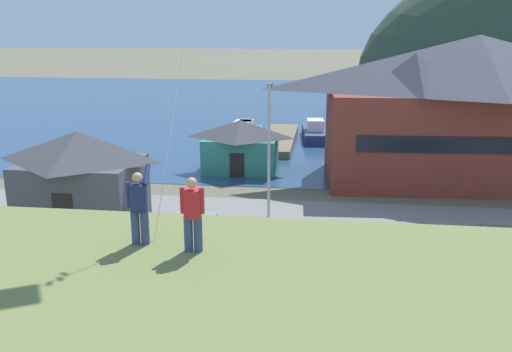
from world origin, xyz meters
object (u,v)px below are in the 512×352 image
at_px(moored_boat_wharfside, 244,134).
at_px(moored_boat_inner_slip, 247,134).
at_px(harbor_lodge, 474,106).
at_px(parked_car_front_row_silver, 503,248).
at_px(storage_shed_waterside, 241,145).
at_px(person_companion, 193,212).
at_px(wharf_dock, 278,140).
at_px(parking_light_pole, 269,146).
at_px(storage_shed_near_lot, 82,178).
at_px(person_kite_flyer, 139,205).
at_px(moored_boat_outer_mooring, 315,133).
at_px(parked_car_mid_row_near, 239,282).
at_px(parked_car_corner_spot, 192,232).

height_order(moored_boat_wharfside, moored_boat_inner_slip, same).
relative_size(harbor_lodge, parked_car_front_row_silver, 5.14).
relative_size(storage_shed_waterside, moored_boat_inner_slip, 1.02).
height_order(harbor_lodge, person_companion, harbor_lodge).
distance_m(harbor_lodge, wharf_dock, 20.14).
xyz_separation_m(harbor_lodge, parking_light_pole, (-13.52, -10.76, -0.99)).
xyz_separation_m(storage_shed_waterside, moored_boat_wharfside, (-1.48, 11.67, -1.41)).
xyz_separation_m(storage_shed_near_lot, person_kite_flyer, (9.09, -16.06, 4.08)).
height_order(harbor_lodge, moored_boat_outer_mooring, harbor_lodge).
distance_m(moored_boat_wharfside, moored_boat_inner_slip, 0.45).
distance_m(parked_car_mid_row_near, parking_light_pole, 10.23).
distance_m(wharf_dock, moored_boat_wharfside, 3.53).
height_order(harbor_lodge, parking_light_pole, harbor_lodge).
xyz_separation_m(parked_car_front_row_silver, person_kite_flyer, (-12.69, -13.21, 5.91)).
bearing_deg(storage_shed_waterside, parked_car_front_row_silver, -47.76).
distance_m(moored_boat_inner_slip, person_companion, 42.71).
bearing_deg(harbor_lodge, moored_boat_inner_slip, 144.21).
bearing_deg(parked_car_front_row_silver, parked_car_corner_spot, 179.28).
bearing_deg(person_kite_flyer, wharf_dock, 90.33).
bearing_deg(parked_car_front_row_silver, person_companion, -130.11).
relative_size(moored_boat_inner_slip, parked_car_front_row_silver, 1.40).
distance_m(moored_boat_outer_mooring, parked_car_corner_spot, 30.23).
height_order(storage_shed_waterside, moored_boat_inner_slip, storage_shed_waterside).
relative_size(harbor_lodge, storage_shed_near_lot, 3.26).
bearing_deg(parked_car_mid_row_near, parked_car_front_row_silver, 23.04).
bearing_deg(storage_shed_waterside, moored_boat_inner_slip, 95.94).
bearing_deg(moored_boat_wharfside, parked_car_mid_row_near, -81.89).
bearing_deg(person_kite_flyer, moored_boat_wharfside, 95.16).
distance_m(moored_boat_outer_mooring, person_kite_flyer, 43.69).
height_order(person_kite_flyer, person_companion, person_kite_flyer).
xyz_separation_m(wharf_dock, parked_car_mid_row_near, (1.22, -32.76, 0.71)).
bearing_deg(moored_boat_outer_mooring, storage_shed_waterside, -112.40).
bearing_deg(moored_boat_wharfside, moored_boat_inner_slip, 59.86).
bearing_deg(person_companion, wharf_dock, 92.18).
relative_size(storage_shed_near_lot, storage_shed_waterside, 1.10).
distance_m(parked_car_front_row_silver, parking_light_pole, 12.87).
xyz_separation_m(moored_boat_inner_slip, parked_car_corner_spot, (1.29, -28.32, 0.34)).
xyz_separation_m(storage_shed_near_lot, moored_boat_inner_slip, (5.58, 25.65, -2.17)).
bearing_deg(parked_car_corner_spot, wharf_dock, 85.89).
xyz_separation_m(moored_boat_inner_slip, person_kite_flyer, (3.51, -41.71, 6.25)).
xyz_separation_m(wharf_dock, parked_car_corner_spot, (-1.99, -27.60, 0.71)).
bearing_deg(parking_light_pole, person_companion, -89.58).
distance_m(wharf_dock, moored_boat_outer_mooring, 4.13).
xyz_separation_m(wharf_dock, person_companion, (1.57, -41.26, 6.60)).
height_order(storage_shed_waterside, parked_car_corner_spot, storage_shed_waterside).
bearing_deg(parked_car_mid_row_near, wharf_dock, 92.14).
height_order(wharf_dock, person_companion, person_companion).
distance_m(storage_shed_near_lot, parked_car_front_row_silver, 22.04).
xyz_separation_m(storage_shed_near_lot, parking_light_pole, (10.30, 1.75, 1.75)).
xyz_separation_m(storage_shed_waterside, moored_boat_inner_slip, (-1.25, 12.05, -1.41)).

